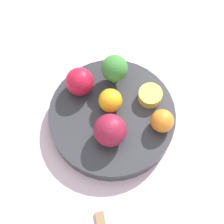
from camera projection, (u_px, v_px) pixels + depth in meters
name	position (u px, v px, depth m)	size (l,w,h in m)	color
ground_plane	(112.00, 125.00, 0.76)	(6.00, 6.00, 0.00)	gray
table_surface	(112.00, 123.00, 0.75)	(1.20, 1.20, 0.02)	silver
bowl	(112.00, 118.00, 0.73)	(0.24, 0.24, 0.03)	#2D2D33
broccoli	(115.00, 69.00, 0.71)	(0.05, 0.05, 0.07)	#99C17A
apple_red	(110.00, 130.00, 0.66)	(0.06, 0.06, 0.06)	maroon
apple_green	(80.00, 82.00, 0.71)	(0.05, 0.05, 0.05)	#B7142D
orange_front	(109.00, 101.00, 0.70)	(0.05, 0.05, 0.05)	orange
orange_back	(162.00, 121.00, 0.68)	(0.04, 0.04, 0.04)	orange
small_cup	(150.00, 96.00, 0.71)	(0.05, 0.05, 0.02)	#F4CC4C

